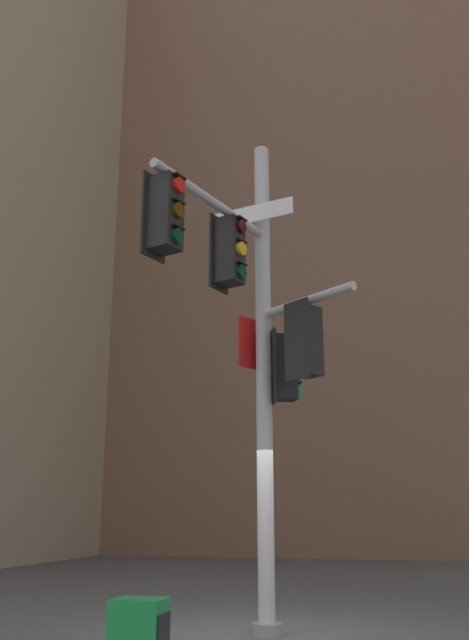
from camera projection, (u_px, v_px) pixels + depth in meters
name	position (u px, v px, depth m)	size (l,w,h in m)	color
ground	(267.00, 636.00, 9.33)	(120.00, 120.00, 0.00)	#474749
building_mid_block	(303.00, 128.00, 39.10)	(17.17, 17.17, 45.70)	brown
signal_pole_assembly	(255.00, 329.00, 9.96)	(2.53, 3.08, 7.44)	#B2B2B5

